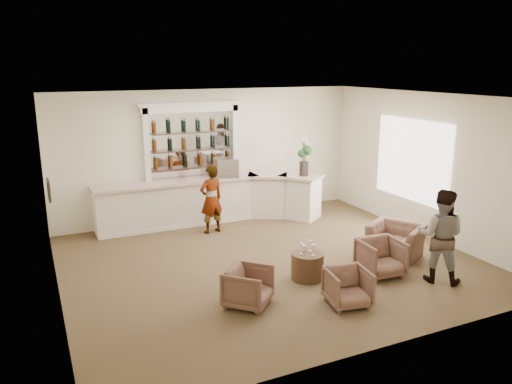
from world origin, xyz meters
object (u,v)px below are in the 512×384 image
Objects in this scene: armchair_center at (348,287)px; flower_vase at (304,154)px; bar_counter at (212,200)px; armchair_left at (248,287)px; cocktail_table at (307,266)px; sommelier at (211,199)px; espresso_machine at (226,168)px; guest at (440,236)px; armchair_far at (396,240)px; armchair_right at (381,258)px.

flower_vase reaches higher than armchair_center.
armchair_left is (-1.00, -4.52, -0.25)m from bar_counter.
bar_counter is 9.42× the size of cocktail_table.
sommelier is 1.14m from espresso_machine.
cocktail_table is 2.48m from guest.
armchair_center is (0.79, -4.44, -0.51)m from sommelier.
armchair_far is 4.53m from espresso_machine.
armchair_right is (1.35, -0.44, 0.10)m from cocktail_table.
espresso_machine reaches higher than armchair_center.
armchair_right is at bearing -68.22° from bar_counter.
flower_vase is at bearing 4.54° from armchair_left.
armchair_left is at bearing -102.53° from bar_counter.
armchair_far is (2.26, 0.23, 0.09)m from cocktail_table.
sommelier is 2.27× the size of armchair_left.
guest is at bearing -26.82° from cocktail_table.
flower_vase reaches higher than bar_counter.
bar_counter is 3.50× the size of sommelier.
armchair_left is at bearing -130.38° from flower_vase.
sommelier is 4.27m from armchair_far.
flower_vase reaches higher than guest.
armchair_center is at bearing -111.13° from flower_vase.
flower_vase is (2.24, -0.71, 1.12)m from bar_counter.
guest is (2.57, -5.09, 0.30)m from bar_counter.
armchair_center is (1.51, -0.68, -0.02)m from armchair_left.
flower_vase is at bearing 158.41° from armchair_far.
guest is at bearing 110.89° from sommelier.
flower_vase is (-0.33, 4.38, 0.82)m from guest.
armchair_center is 1.48m from armchair_right.
cocktail_table is at bearing -118.74° from flower_vase.
flower_vase is at bearing 61.26° from cocktail_table.
flower_vase is (-0.46, 3.07, 1.35)m from armchair_far.
bar_counter is at bearing -123.09° from sommelier.
guest is at bearing 12.72° from armchair_center.
armchair_right is at bearing -97.03° from flower_vase.
armchair_right is at bearing 8.55° from guest.
flower_vase is at bearing 87.01° from armchair_right.
bar_counter is 5.71m from guest.
bar_counter is 5.83× the size of flower_vase.
sommelier is 0.94× the size of guest.
armchair_far is at bearing 5.79° from cocktail_table.
armchair_left is 0.74× the size of flower_vase.
armchair_center is (-2.06, -0.11, -0.56)m from guest.
flower_vase is (1.74, 4.49, 1.38)m from armchair_center.
armchair_center is 0.70× the size of flower_vase.
armchair_right is at bearing 106.74° from sommelier.
bar_counter is 4.79m from armchair_right.
sommelier is 1.57× the size of armchair_far.
armchair_right is (-0.79, 0.64, -0.52)m from guest.
armchair_left is 1.65m from armchair_center.
sommelier is at bearing 102.38° from cocktail_table.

